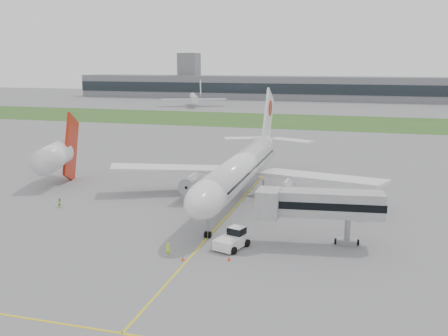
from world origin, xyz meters
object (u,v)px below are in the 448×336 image
(airliner, at_px, (243,167))
(jet_bridge, at_px, (316,204))
(pushback_tug, at_px, (233,239))
(ground_crew_near, at_px, (168,249))
(neighbor_aircraft, at_px, (55,156))

(airliner, relative_size, jet_bridge, 3.39)
(pushback_tug, bearing_deg, ground_crew_near, -125.17)
(airliner, bearing_deg, pushback_tug, -79.56)
(airliner, distance_m, pushback_tug, 23.13)
(pushback_tug, relative_size, ground_crew_near, 3.09)
(pushback_tug, relative_size, neighbor_aircraft, 0.31)
(jet_bridge, xyz_separation_m, neighbor_aircraft, (-50.64, 18.87, 0.15))
(pushback_tug, bearing_deg, jet_bridge, 38.78)
(airliner, xyz_separation_m, neighbor_aircraft, (-36.58, 0.25, -0.05))
(airliner, relative_size, ground_crew_near, 31.11)
(ground_crew_near, relative_size, neighbor_aircraft, 0.10)
(jet_bridge, distance_m, neighbor_aircraft, 54.04)
(pushback_tug, distance_m, ground_crew_near, 8.48)
(airliner, height_order, ground_crew_near, airliner)
(ground_crew_near, distance_m, neighbor_aircraft, 43.94)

